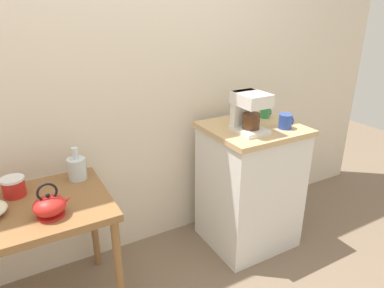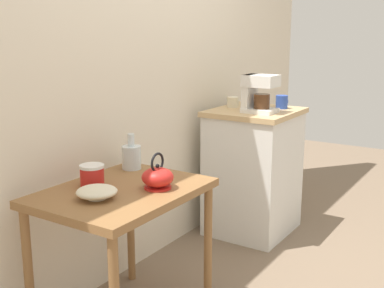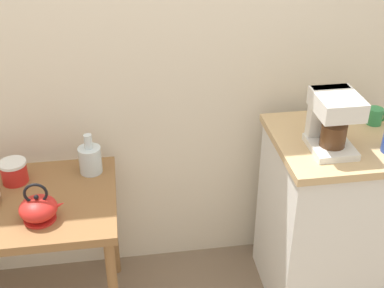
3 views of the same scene
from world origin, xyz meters
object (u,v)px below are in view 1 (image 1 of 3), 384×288
coffee_maker (249,110)px  mug_small_cream (239,113)px  glass_carafe_vase (77,168)px  teakettle (50,205)px  mug_blue (286,121)px  canister_enamel (14,187)px  mug_tall_green (265,112)px

coffee_maker → mug_small_cream: coffee_maker is taller
glass_carafe_vase → coffee_maker: bearing=-14.1°
teakettle → glass_carafe_vase: 0.39m
mug_blue → mug_small_cream: bearing=112.7°
canister_enamel → coffee_maker: size_ratio=0.47×
coffee_maker → mug_blue: (0.26, -0.07, -0.09)m
glass_carafe_vase → teakettle: bearing=-121.2°
mug_small_cream → mug_tall_green: (0.18, -0.08, 0.00)m
coffee_maker → mug_tall_green: 0.36m
teakettle → coffee_maker: 1.28m
coffee_maker → mug_tall_green: coffee_maker is taller
teakettle → mug_tall_green: (1.54, 0.25, 0.18)m
mug_blue → canister_enamel: bearing=169.5°
teakettle → glass_carafe_vase: (0.20, 0.33, 0.01)m
mug_blue → mug_tall_green: size_ratio=1.20×
mug_small_cream → glass_carafe_vase: bearing=179.6°
glass_carafe_vase → mug_tall_green: bearing=-3.7°
teakettle → mug_blue: size_ratio=1.99×
teakettle → coffee_maker: size_ratio=0.74×
coffee_maker → mug_tall_green: (0.30, 0.18, -0.10)m
mug_blue → mug_small_cream: 0.36m
mug_small_cream → canister_enamel: bearing=-179.1°
glass_carafe_vase → mug_tall_green: mug_tall_green is taller
glass_carafe_vase → canister_enamel: glass_carafe_vase is taller
glass_carafe_vase → mug_blue: bearing=-14.5°
mug_tall_green → coffee_maker: bearing=-149.2°
canister_enamel → glass_carafe_vase: bearing=5.5°
mug_small_cream → mug_tall_green: size_ratio=1.17×
glass_carafe_vase → mug_blue: size_ratio=2.07×
glass_carafe_vase → canister_enamel: bearing=-174.5°
teakettle → canister_enamel: (-0.14, 0.30, -0.00)m
coffee_maker → mug_small_cream: (0.12, 0.25, -0.10)m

